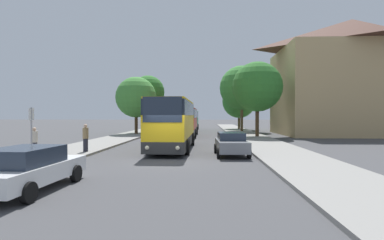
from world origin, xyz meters
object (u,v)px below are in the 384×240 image
bus_front (173,123)px  pedestrian_waiting_near (86,138)px  tree_left_far (136,97)px  tree_right_mid (257,87)px  tree_left_near (148,92)px  bus_rear (189,120)px  bus_stop_sign (31,128)px  tree_right_far (239,101)px  bus_middle (185,121)px  parked_car_right_near (231,143)px  parked_car_left_curb (27,168)px  pedestrian_waiting_far (34,142)px  tree_right_near (242,88)px

bus_front → pedestrian_waiting_near: (-5.35, -2.89, -0.85)m
tree_left_far → tree_right_mid: bearing=-14.6°
tree_left_near → bus_rear: bearing=55.3°
bus_stop_sign → tree_right_far: size_ratio=0.36×
bus_middle → tree_right_mid: bearing=-12.6°
parked_car_right_near → bus_stop_sign: (-10.28, -4.00, 1.09)m
bus_middle → tree_left_near: (-5.50, 5.53, 3.92)m
parked_car_left_curb → pedestrian_waiting_far: pedestrian_waiting_far is taller
tree_right_mid → bus_rear: bearing=119.3°
bus_rear → tree_right_mid: bearing=-59.2°
pedestrian_waiting_far → tree_right_mid: (15.60, 16.78, 4.67)m
parked_car_left_curb → tree_right_far: (11.63, 41.89, 4.11)m
bus_front → tree_right_mid: size_ratio=1.25×
pedestrian_waiting_near → pedestrian_waiting_far: pedestrian_waiting_near is taller
tree_left_far → parked_car_right_near: bearing=-61.2°
bus_rear → parked_car_left_curb: 39.08m
pedestrian_waiting_far → tree_right_mid: size_ratio=0.20×
pedestrian_waiting_far → tree_right_far: 38.25m
bus_rear → bus_stop_sign: 34.51m
pedestrian_waiting_far → tree_right_mid: 23.38m
bus_front → pedestrian_waiting_near: bearing=-150.9°
tree_right_near → tree_right_mid: (0.32, -11.41, -0.92)m
parked_car_left_curb → parked_car_right_near: bearing=53.0°
bus_front → tree_left_far: 17.05m
bus_stop_sign → tree_right_far: 39.77m
bus_front → tree_left_far: size_ratio=1.44×
tree_right_near → tree_right_far: bearing=87.2°
bus_middle → tree_right_near: tree_right_near is taller
parked_car_left_curb → tree_right_near: (11.31, 35.37, 5.80)m
parked_car_left_curb → pedestrian_waiting_far: size_ratio=2.79×
parked_car_right_near → tree_right_near: 27.31m
bus_front → bus_stop_sign: bearing=-130.4°
parked_car_right_near → tree_left_near: bearing=-68.9°
bus_front → parked_car_left_curb: size_ratio=2.25×
parked_car_right_near → tree_right_mid: tree_right_mid is taller
bus_stop_sign → pedestrian_waiting_far: (-1.16, 2.22, -0.87)m
bus_middle → bus_stop_sign: (-6.28, -20.86, 0.09)m
bus_stop_sign → tree_right_mid: bearing=52.8°
bus_front → bus_rear: size_ratio=0.96×
pedestrian_waiting_near → tree_left_far: size_ratio=0.25×
bus_rear → tree_left_near: size_ratio=1.38×
bus_stop_sign → bus_middle: bearing=73.2°
tree_left_near → tree_right_near: size_ratio=0.80×
parked_car_right_near → tree_right_near: (3.84, 26.41, 5.81)m
bus_front → pedestrian_waiting_near: 6.14m
bus_middle → bus_rear: bearing=91.3°
parked_car_right_near → bus_stop_sign: size_ratio=1.45×
bus_stop_sign → tree_right_mid: 24.16m
bus_rear → tree_left_far: 13.09m
bus_rear → tree_left_near: (-5.25, -7.59, 3.95)m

